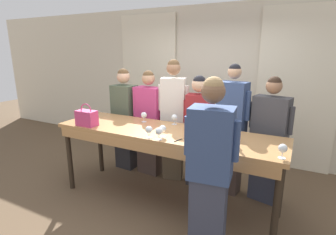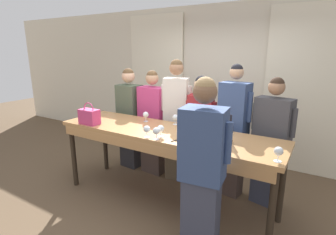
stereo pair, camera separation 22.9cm
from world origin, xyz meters
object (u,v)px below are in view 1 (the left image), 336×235
at_px(wine_glass_front_mid, 149,130).
at_px(wine_glass_back_mid, 283,149).
at_px(wine_bottle, 232,132).
at_px(guest_cream_sweater, 173,118).
at_px(handbag, 87,118).
at_px(guest_beige_cap, 269,140).
at_px(wine_glass_front_right, 159,132).
at_px(guest_striped_shirt, 198,129).
at_px(host_pouring, 210,171).
at_px(wine_glass_back_left, 174,118).
at_px(guest_olive_jacket, 125,118).
at_px(wine_glass_front_left, 197,121).
at_px(guest_navy_coat, 231,130).
at_px(wine_glass_center_mid, 193,128).
at_px(tasting_bar, 164,138).
at_px(wine_glass_center_left, 144,115).
at_px(wine_glass_center_right, 163,129).
at_px(guest_pink_top, 149,123).

bearing_deg(wine_glass_front_mid, wine_glass_back_mid, 2.68).
relative_size(wine_bottle, guest_cream_sweater, 0.17).
height_order(handbag, guest_beige_cap, guest_beige_cap).
height_order(wine_bottle, wine_glass_front_right, wine_bottle).
bearing_deg(wine_glass_front_right, guest_striped_shirt, 84.36).
bearing_deg(guest_striped_shirt, guest_beige_cap, 0.00).
relative_size(wine_glass_front_right, host_pouring, 0.08).
bearing_deg(wine_glass_back_left, guest_olive_jacket, 162.06).
relative_size(wine_glass_front_left, guest_cream_sweater, 0.08).
bearing_deg(guest_cream_sweater, wine_glass_front_left, -35.75).
distance_m(wine_bottle, guest_olive_jacket, 2.10).
relative_size(wine_glass_back_left, guest_navy_coat, 0.08).
bearing_deg(wine_glass_center_mid, host_pouring, -55.41).
height_order(handbag, wine_glass_center_mid, handbag).
height_order(tasting_bar, wine_glass_center_left, wine_glass_center_left).
height_order(wine_glass_front_right, wine_glass_center_left, same).
xyz_separation_m(tasting_bar, host_pouring, (0.82, -0.63, -0.00)).
bearing_deg(wine_glass_back_mid, wine_glass_front_right, -177.01).
height_order(handbag, wine_glass_front_mid, handbag).
bearing_deg(wine_glass_center_left, wine_glass_front_left, 3.50).
distance_m(tasting_bar, wine_glass_front_mid, 0.37).
distance_m(wine_glass_center_mid, guest_navy_coat, 0.77).
relative_size(wine_glass_center_right, guest_cream_sweater, 0.08).
xyz_separation_m(wine_glass_front_mid, wine_glass_center_left, (-0.42, 0.56, 0.00)).
xyz_separation_m(wine_bottle, wine_glass_front_left, (-0.53, 0.32, -0.02)).
bearing_deg(wine_glass_back_left, guest_cream_sweater, 118.20).
relative_size(wine_glass_front_right, wine_glass_back_mid, 1.00).
xyz_separation_m(tasting_bar, wine_glass_back_mid, (1.39, -0.25, 0.19)).
height_order(wine_glass_center_mid, wine_glass_center_right, same).
bearing_deg(guest_olive_jacket, wine_bottle, -19.64).
bearing_deg(wine_glass_front_left, wine_glass_front_right, -110.54).
bearing_deg(wine_glass_back_left, tasting_bar, -87.48).
bearing_deg(wine_glass_center_right, wine_glass_center_left, 139.96).
bearing_deg(host_pouring, wine_glass_back_left, 130.86).
bearing_deg(wine_glass_back_mid, guest_navy_coat, 127.38).
bearing_deg(handbag, wine_glass_back_left, 29.70).
xyz_separation_m(wine_glass_front_mid, guest_beige_cap, (1.21, 1.00, -0.24)).
xyz_separation_m(wine_bottle, wine_glass_center_right, (-0.77, -0.19, -0.02)).
bearing_deg(guest_pink_top, wine_glass_front_mid, -58.79).
height_order(wine_glass_center_left, host_pouring, host_pouring).
bearing_deg(wine_glass_front_mid, wine_glass_front_left, 59.33).
bearing_deg(guest_olive_jacket, handbag, -85.92).
bearing_deg(wine_glass_back_mid, wine_glass_center_right, 178.40).
distance_m(wine_glass_back_left, guest_cream_sweater, 0.42).
bearing_deg(wine_glass_center_left, wine_glass_back_mid, -15.04).
distance_m(wine_glass_front_mid, host_pouring, 0.92).
height_order(wine_glass_front_right, wine_glass_back_left, same).
xyz_separation_m(guest_olive_jacket, host_pouring, (1.92, -1.31, 0.03)).
distance_m(wine_glass_back_left, wine_glass_back_mid, 1.52).
xyz_separation_m(wine_glass_front_left, host_pouring, (0.48, -0.93, -0.19)).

